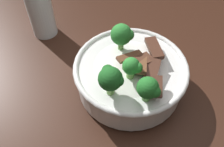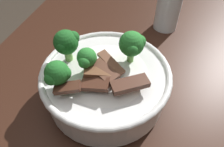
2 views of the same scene
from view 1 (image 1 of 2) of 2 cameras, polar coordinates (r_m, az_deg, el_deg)
The scene contains 3 objects.
dining_table at distance 0.70m, azimuth 11.26°, elevation -3.29°, with size 1.58×0.85×0.75m.
rice_bowl at distance 0.52m, azimuth 4.29°, elevation 0.09°, with size 0.24×0.24×0.14m.
drinking_glass at distance 0.69m, azimuth -16.27°, elevation 13.07°, with size 0.07×0.07×0.13m.
Camera 1 is at (0.04, -0.43, 1.21)m, focal length 38.83 mm.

